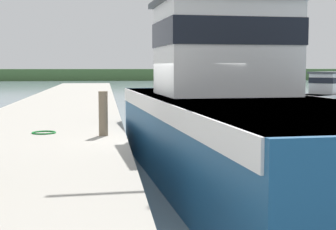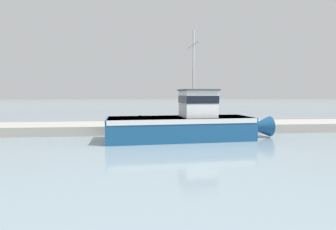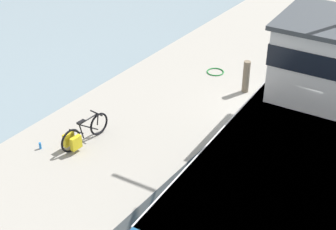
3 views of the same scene
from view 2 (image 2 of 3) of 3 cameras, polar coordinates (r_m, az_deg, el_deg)
ground_plane at (r=22.10m, az=5.77°, el=-4.76°), size 320.00×320.00×0.00m
dock_pier at (r=25.39m, az=4.24°, el=-2.62°), size 4.57×80.00×0.81m
fishing_boat_main at (r=20.67m, az=4.25°, el=-1.64°), size 4.43×13.47×8.51m
bicycle_touring at (r=25.38m, az=-6.21°, el=-0.96°), size 0.49×1.68×0.73m
mooring_post at (r=23.67m, az=6.25°, el=-0.89°), size 0.21×0.21×1.05m
hose_coil at (r=25.26m, az=6.95°, el=-1.70°), size 0.58×0.58×0.04m
water_bottle_by_bike at (r=26.19m, az=-7.84°, el=-1.33°), size 0.06×0.06×0.18m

